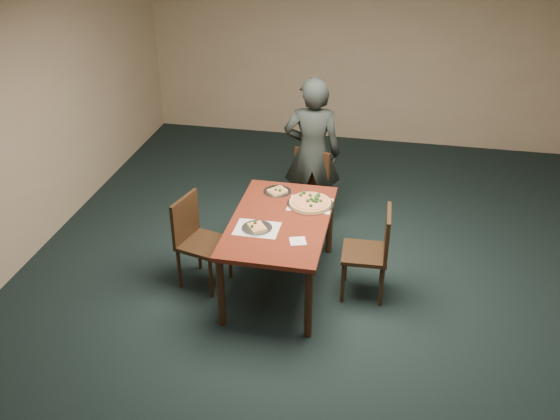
% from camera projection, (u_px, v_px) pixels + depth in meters
% --- Properties ---
extents(ground, '(8.00, 8.00, 0.00)m').
position_uv_depth(ground, '(310.00, 297.00, 6.00)').
color(ground, black).
rests_on(ground, ground).
extents(room_shell, '(8.00, 8.00, 8.00)m').
position_uv_depth(room_shell, '(315.00, 128.00, 5.14)').
color(room_shell, tan).
rests_on(room_shell, ground).
extents(dining_table, '(0.90, 1.50, 0.75)m').
position_uv_depth(dining_table, '(280.00, 228.00, 5.85)').
color(dining_table, '#511A10').
rests_on(dining_table, ground).
extents(chair_far, '(0.52, 0.52, 0.91)m').
position_uv_depth(chair_far, '(307.00, 186.00, 6.90)').
color(chair_far, black).
rests_on(chair_far, ground).
extents(chair_left, '(0.51, 0.51, 0.91)m').
position_uv_depth(chair_left, '(196.00, 236.00, 5.99)').
color(chair_left, black).
rests_on(chair_left, ground).
extents(chair_right, '(0.43, 0.43, 0.91)m').
position_uv_depth(chair_right, '(374.00, 248.00, 5.80)').
color(chair_right, black).
rests_on(chair_right, ground).
extents(diner, '(0.67, 0.48, 1.73)m').
position_uv_depth(diner, '(312.00, 154.00, 6.82)').
color(diner, black).
rests_on(diner, ground).
extents(placemat_main, '(0.42, 0.32, 0.00)m').
position_uv_depth(placemat_main, '(310.00, 204.00, 6.05)').
color(placemat_main, white).
rests_on(placemat_main, dining_table).
extents(placemat_near, '(0.40, 0.30, 0.00)m').
position_uv_depth(placemat_near, '(257.00, 229.00, 5.66)').
color(placemat_near, white).
rests_on(placemat_near, dining_table).
extents(pizza_pan, '(0.45, 0.45, 0.07)m').
position_uv_depth(pizza_pan, '(310.00, 202.00, 6.04)').
color(pizza_pan, silver).
rests_on(pizza_pan, dining_table).
extents(slice_plate_near, '(0.28, 0.28, 0.06)m').
position_uv_depth(slice_plate_near, '(257.00, 227.00, 5.65)').
color(slice_plate_near, silver).
rests_on(slice_plate_near, dining_table).
extents(slice_plate_far, '(0.28, 0.28, 0.06)m').
position_uv_depth(slice_plate_far, '(277.00, 191.00, 6.27)').
color(slice_plate_far, silver).
rests_on(slice_plate_far, dining_table).
extents(napkin, '(0.18, 0.18, 0.01)m').
position_uv_depth(napkin, '(298.00, 241.00, 5.47)').
color(napkin, white).
rests_on(napkin, dining_table).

